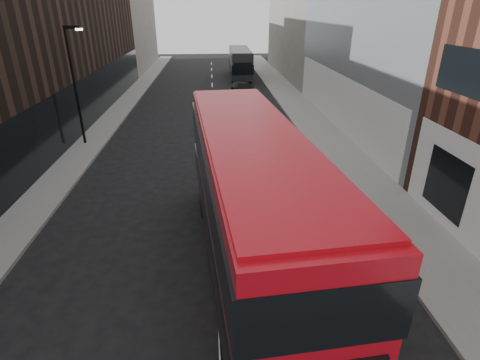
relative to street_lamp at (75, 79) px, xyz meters
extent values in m
cube|color=slate|center=(15.72, 7.00, -4.11)|extent=(3.00, 80.00, 0.15)
cube|color=slate|center=(0.22, 7.00, -4.11)|extent=(2.00, 80.00, 0.15)
cube|color=silver|center=(17.37, 3.00, -2.28)|extent=(0.35, 21.00, 3.80)
cube|color=black|center=(-3.28, 12.00, 2.82)|extent=(5.00, 24.00, 14.00)
cube|color=slate|center=(-3.28, 34.00, 2.32)|extent=(5.00, 20.00, 13.00)
cylinder|color=black|center=(-0.08, 0.00, -0.53)|extent=(0.16, 0.16, 7.00)
cube|color=black|center=(0.32, 0.00, 2.87)|extent=(0.90, 0.15, 0.18)
cube|color=#FFF2CC|center=(0.72, 0.00, 2.75)|extent=(0.35, 0.22, 0.12)
cube|color=#AE0A15|center=(9.27, -13.44, -1.55)|extent=(3.77, 12.25, 4.39)
cube|color=black|center=(9.27, -13.44, -2.26)|extent=(3.90, 12.31, 1.21)
cube|color=black|center=(9.27, -13.44, -0.40)|extent=(3.90, 12.31, 1.21)
cube|color=black|center=(8.75, -7.41, -2.10)|extent=(2.33, 0.28, 1.53)
cube|color=#AE0A15|center=(9.27, -13.44, 0.67)|extent=(3.62, 11.76, 0.12)
cylinder|color=black|center=(7.72, -9.70, -3.63)|extent=(0.42, 1.12, 1.10)
cylinder|color=black|center=(10.15, -9.49, -3.63)|extent=(0.42, 1.12, 1.10)
cylinder|color=black|center=(10.82, -17.18, -3.63)|extent=(0.42, 1.12, 1.10)
cube|color=black|center=(11.80, 24.85, -2.32)|extent=(2.55, 10.56, 2.97)
cube|color=black|center=(11.80, 24.85, -2.51)|extent=(2.67, 10.61, 1.05)
cube|color=black|center=(11.72, 19.56, -2.36)|extent=(2.03, 0.11, 1.34)
cube|color=black|center=(11.88, 30.14, -2.36)|extent=(2.03, 0.11, 1.34)
cube|color=black|center=(11.80, 24.85, -0.80)|extent=(2.45, 10.14, 0.12)
cylinder|color=black|center=(10.81, 28.23, -3.70)|extent=(0.30, 0.96, 0.96)
cylinder|color=black|center=(12.90, 28.20, -3.70)|extent=(0.30, 0.96, 0.96)
cylinder|color=black|center=(10.70, 21.50, -3.70)|extent=(0.30, 0.96, 0.96)
cylinder|color=black|center=(12.80, 21.47, -3.70)|extent=(0.30, 0.96, 0.96)
imported|color=black|center=(11.69, -3.15, -3.39)|extent=(1.88, 4.66, 1.59)
imported|color=gray|center=(11.15, 2.60, -3.44)|extent=(1.99, 4.61, 1.48)
imported|color=black|center=(11.29, 13.68, -3.50)|extent=(2.46, 4.91, 1.37)
camera|label=1|loc=(8.18, -23.57, 3.88)|focal=28.00mm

